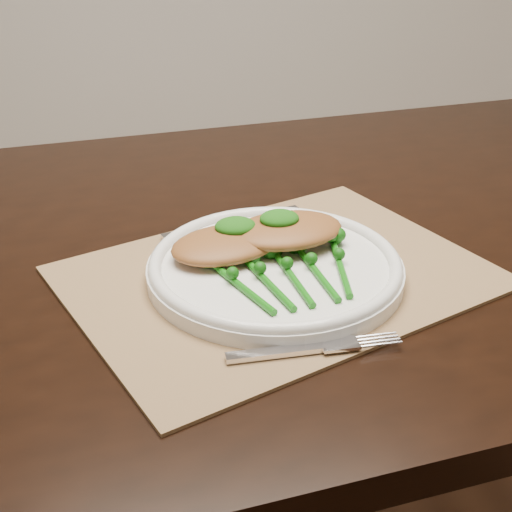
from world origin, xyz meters
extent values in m
cube|color=black|center=(0.08, 0.08, 0.73)|extent=(1.70, 1.10, 0.04)
cube|color=olive|center=(0.07, -0.05, 0.75)|extent=(0.57, 0.50, 0.00)
cylinder|color=white|center=(0.07, -0.05, 0.76)|extent=(0.30, 0.30, 0.02)
torus|color=white|center=(0.07, -0.05, 0.77)|extent=(0.30, 0.30, 0.02)
cube|color=silver|center=(-0.02, 0.08, 0.76)|extent=(0.08, 0.04, 0.01)
cube|color=silver|center=(0.08, 0.11, 0.76)|extent=(0.12, 0.05, 0.00)
cube|color=silver|center=(0.04, -0.20, 0.76)|extent=(0.10, 0.02, 0.01)
ellipsoid|color=brown|center=(0.02, -0.02, 0.79)|extent=(0.16, 0.13, 0.03)
ellipsoid|color=brown|center=(0.09, -0.01, 0.79)|extent=(0.15, 0.12, 0.03)
ellipsoid|color=#0E4509|center=(0.03, 0.00, 0.80)|extent=(0.05, 0.04, 0.02)
ellipsoid|color=#0E4509|center=(0.08, 0.00, 0.81)|extent=(0.05, 0.04, 0.02)
camera|label=1|loc=(-0.08, -0.76, 1.17)|focal=50.00mm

